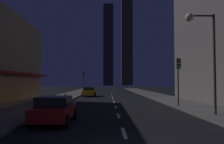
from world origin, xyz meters
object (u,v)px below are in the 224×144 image
object	(u,v)px
car_parked_near	(55,109)
traffic_light_far_left	(84,77)
traffic_light_near_right	(179,71)
street_lamp_right	(202,38)
fire_hydrant_far_left	(65,97)
car_parked_far	(89,92)

from	to	relation	value
car_parked_near	traffic_light_far_left	xyz separation A→B (m)	(-1.90, 33.40, 2.45)
traffic_light_near_right	street_lamp_right	size ratio (longest dim) A/B	0.64
traffic_light_near_right	street_lamp_right	world-z (taller)	street_lamp_right
fire_hydrant_far_left	traffic_light_near_right	size ratio (longest dim) A/B	0.16
fire_hydrant_far_left	traffic_light_far_left	bearing A→B (deg)	88.71
traffic_light_far_left	car_parked_far	bearing A→B (deg)	-79.36
fire_hydrant_far_left	traffic_light_far_left	world-z (taller)	traffic_light_far_left
traffic_light_near_right	traffic_light_far_left	xyz separation A→B (m)	(-11.00, 26.12, 0.00)
traffic_light_near_right	fire_hydrant_far_left	bearing A→B (deg)	143.72
car_parked_far	fire_hydrant_far_left	distance (m)	7.98
car_parked_near	street_lamp_right	world-z (taller)	street_lamp_right
car_parked_far	street_lamp_right	world-z (taller)	street_lamp_right
traffic_light_far_left	street_lamp_right	size ratio (longest dim) A/B	0.64
car_parked_near	car_parked_far	world-z (taller)	same
car_parked_near	fire_hydrant_far_left	xyz separation A→B (m)	(-2.30, 15.64, -0.29)
car_parked_far	traffic_light_far_left	world-z (taller)	traffic_light_far_left
traffic_light_near_right	traffic_light_far_left	bearing A→B (deg)	112.84
car_parked_far	street_lamp_right	xyz separation A→B (m)	(8.98, -21.30, 4.33)
traffic_light_near_right	traffic_light_far_left	size ratio (longest dim) A/B	1.00
traffic_light_far_left	street_lamp_right	bearing A→B (deg)	-70.90
car_parked_far	car_parked_near	bearing A→B (deg)	-90.00
fire_hydrant_far_left	street_lamp_right	distance (m)	18.31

